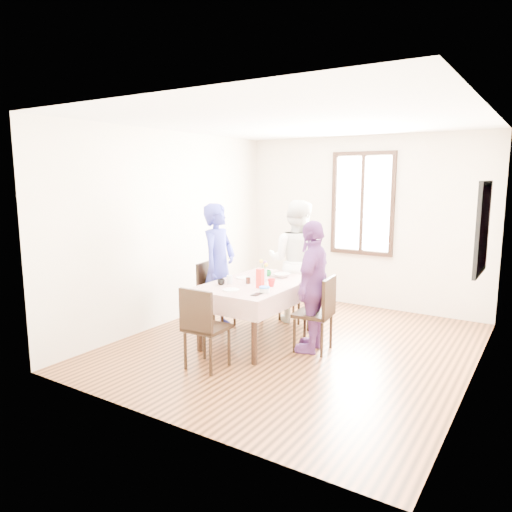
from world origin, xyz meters
name	(u,v)px	position (x,y,z in m)	size (l,w,h in m)	color
ground	(295,345)	(0.00, 0.00, 0.00)	(4.50, 4.50, 0.00)	black
back_wall	(362,223)	(0.00, 2.25, 1.35)	(4.00, 4.00, 0.00)	beige
right_wall	(480,251)	(2.00, 0.00, 1.35)	(4.50, 4.50, 0.00)	beige
window_frame	(363,204)	(0.00, 2.23, 1.65)	(1.02, 0.06, 1.62)	black
window_pane	(363,204)	(0.00, 2.24, 1.65)	(0.90, 0.02, 1.50)	white
art_poster	(483,228)	(1.98, 0.30, 1.55)	(0.04, 0.76, 0.96)	red
dining_table	(258,312)	(-0.50, -0.08, 0.38)	(0.90, 1.52, 0.75)	black
tablecloth	(258,282)	(-0.50, -0.08, 0.76)	(1.02, 1.64, 0.01)	#54110B
chair_left	(218,295)	(-1.25, 0.06, 0.46)	(0.42, 0.42, 0.91)	black
chair_right	(313,314)	(0.25, -0.03, 0.46)	(0.42, 0.42, 0.91)	black
chair_far	(296,289)	(-0.50, 0.96, 0.46)	(0.42, 0.42, 0.91)	black
chair_near	(207,327)	(-0.50, -1.12, 0.46)	(0.42, 0.42, 0.91)	black
person_left	(218,267)	(-1.23, 0.06, 0.86)	(0.63, 0.41, 1.72)	navy
person_far	(296,261)	(-0.50, 0.94, 0.87)	(0.85, 0.66, 1.75)	white
person_right	(312,286)	(0.23, -0.03, 0.79)	(0.92, 0.38, 1.57)	#653376
mug_black	(221,282)	(-0.79, -0.47, 0.80)	(0.09, 0.09, 0.07)	black
mug_flag	(271,283)	(-0.23, -0.20, 0.81)	(0.10, 0.10, 0.09)	red
mug_green	(267,273)	(-0.58, 0.29, 0.80)	(0.10, 0.10, 0.08)	#0C7226
serving_bowl	(282,275)	(-0.39, 0.33, 0.79)	(0.21, 0.21, 0.05)	white
juice_carton	(260,278)	(-0.30, -0.34, 0.88)	(0.07, 0.07, 0.23)	red
butter_tub	(264,290)	(-0.14, -0.51, 0.79)	(0.11, 0.11, 0.06)	white
jam_jar	(248,280)	(-0.55, -0.23, 0.80)	(0.06, 0.06, 0.08)	black
drinking_glass	(230,279)	(-0.75, -0.34, 0.81)	(0.07, 0.07, 0.10)	silver
smartphone	(257,294)	(-0.16, -0.64, 0.77)	(0.07, 0.15, 0.01)	black
flower_vase	(264,275)	(-0.46, 0.00, 0.84)	(0.08, 0.08, 0.15)	silver
plate_left	(243,278)	(-0.79, 0.02, 0.77)	(0.20, 0.20, 0.01)	white
plate_far	(282,274)	(-0.48, 0.51, 0.77)	(0.20, 0.20, 0.01)	white
plate_near	(231,290)	(-0.53, -0.62, 0.77)	(0.20, 0.20, 0.01)	white
butter_lid	(264,287)	(-0.14, -0.51, 0.82)	(0.12, 0.12, 0.01)	blue
flower_bunch	(264,265)	(-0.46, 0.00, 0.97)	(0.09, 0.09, 0.10)	yellow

